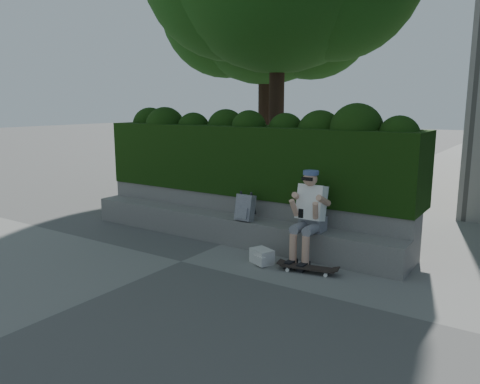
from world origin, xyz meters
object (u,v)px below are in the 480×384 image
Objects in this scene: person at (309,213)px; backpack_ground at (262,256)px; skateboard at (308,268)px; backpack_plaid at (245,208)px.

backpack_ground is (-0.54, -0.46, -0.64)m from person.
skateboard is 0.74m from backpack_ground.
backpack_plaid is (-1.19, 0.08, -0.09)m from person.
person is 4.12× the size of backpack_ground.
skateboard is (0.20, -0.43, -0.68)m from person.
backpack_plaid is at bearing 148.41° from skateboard.
backpack_ground reaches higher than skateboard.
skateboard is 1.60m from backpack_plaid.
person reaches higher than skateboard.
person is 3.22× the size of backpack_plaid.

